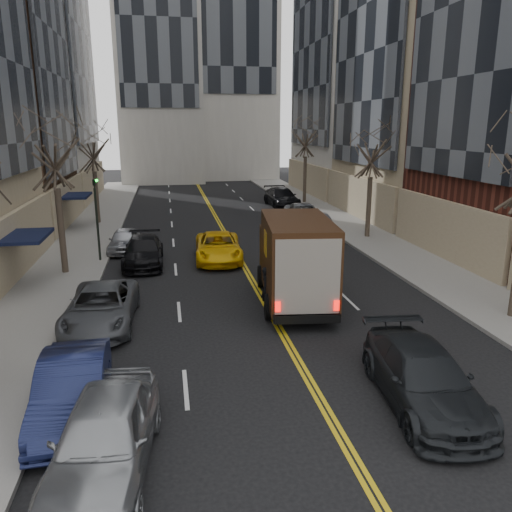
{
  "coord_description": "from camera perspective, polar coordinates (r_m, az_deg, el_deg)",
  "views": [
    {
      "loc": [
        -3.78,
        -4.58,
        7.09
      ],
      "look_at": [
        -0.5,
        13.68,
        2.2
      ],
      "focal_mm": 35.0,
      "sensor_mm": 36.0,
      "label": 1
    }
  ],
  "objects": [
    {
      "name": "sidewalk_left",
      "position": [
        32.77,
        -19.12,
        1.58
      ],
      "size": [
        4.0,
        66.0,
        0.15
      ],
      "primitive_type": "cube",
      "color": "slate",
      "rests_on": "ground"
    },
    {
      "name": "sidewalk_right",
      "position": [
        34.78,
        11.61,
        2.83
      ],
      "size": [
        4.0,
        66.0,
        0.15
      ],
      "primitive_type": "cube",
      "color": "slate",
      "rests_on": "ground"
    },
    {
      "name": "streetwall_right",
      "position": [
        42.69,
        20.12,
        24.76
      ],
      "size": [
        12.26,
        49.0,
        34.0
      ],
      "color": "#4C301E",
      "rests_on": "ground"
    },
    {
      "name": "tree_lf_mid",
      "position": [
        25.09,
        -22.3,
        12.58
      ],
      "size": [
        3.2,
        3.2,
        8.91
      ],
      "color": "#382D23",
      "rests_on": "sidewalk_left"
    },
    {
      "name": "tree_lf_far",
      "position": [
        37.93,
        -18.24,
        12.45
      ],
      "size": [
        3.2,
        3.2,
        8.12
      ],
      "color": "#382D23",
      "rests_on": "sidewalk_left"
    },
    {
      "name": "tree_rt_mid",
      "position": [
        32.15,
        13.17,
        12.75
      ],
      "size": [
        3.2,
        3.2,
        8.32
      ],
      "color": "#382D23",
      "rests_on": "sidewalk_right"
    },
    {
      "name": "tree_rt_far",
      "position": [
        46.32,
        5.74,
        14.27
      ],
      "size": [
        3.2,
        3.2,
        9.11
      ],
      "color": "#382D23",
      "rests_on": "sidewalk_right"
    },
    {
      "name": "traffic_signal",
      "position": [
        27.16,
        -17.78,
        5.02
      ],
      "size": [
        0.29,
        0.26,
        4.7
      ],
      "color": "black",
      "rests_on": "sidewalk_left"
    },
    {
      "name": "ups_truck",
      "position": [
        20.14,
        4.49,
        -0.49
      ],
      "size": [
        3.25,
        6.78,
        3.59
      ],
      "rotation": [
        0.0,
        0.0,
        -0.11
      ],
      "color": "black",
      "rests_on": "ground"
    },
    {
      "name": "observer_sedan",
      "position": [
        13.97,
        18.55,
        -13.02
      ],
      "size": [
        2.63,
        5.4,
        1.51
      ],
      "rotation": [
        0.0,
        0.0,
        -0.1
      ],
      "color": "black",
      "rests_on": "ground"
    },
    {
      "name": "taxi",
      "position": [
        26.88,
        -4.33,
        1.03
      ],
      "size": [
        2.71,
        5.33,
        1.44
      ],
      "primitive_type": "imported",
      "rotation": [
        0.0,
        0.0,
        -0.06
      ],
      "color": "yellow",
      "rests_on": "ground"
    },
    {
      "name": "pedestrian",
      "position": [
        19.67,
        1.23,
        -3.68
      ],
      "size": [
        0.5,
        0.68,
        1.73
      ],
      "primitive_type": "imported",
      "rotation": [
        0.0,
        0.0,
        1.71
      ],
      "color": "black",
      "rests_on": "ground"
    },
    {
      "name": "parked_lf_a",
      "position": [
        11.48,
        -16.88,
        -19.04
      ],
      "size": [
        2.44,
        5.0,
        1.64
      ],
      "primitive_type": "imported",
      "rotation": [
        0.0,
        0.0,
        -0.11
      ],
      "color": "#979A9E",
      "rests_on": "ground"
    },
    {
      "name": "parked_lf_b",
      "position": [
        13.6,
        -20.24,
        -14.01
      ],
      "size": [
        1.79,
        4.63,
        1.5
      ],
      "primitive_type": "imported",
      "rotation": [
        0.0,
        0.0,
        0.04
      ],
      "color": "#13193D",
      "rests_on": "ground"
    },
    {
      "name": "parked_lf_c",
      "position": [
        18.97,
        -17.29,
        -5.57
      ],
      "size": [
        2.54,
        5.21,
        1.43
      ],
      "primitive_type": "imported",
      "rotation": [
        0.0,
        0.0,
        -0.03
      ],
      "color": "#484B4F",
      "rests_on": "ground"
    },
    {
      "name": "parked_lf_d",
      "position": [
        26.56,
        -12.74,
        0.52
      ],
      "size": [
        2.04,
        4.95,
        1.43
      ],
      "primitive_type": "imported",
      "rotation": [
        0.0,
        0.0,
        -0.01
      ],
      "color": "black",
      "rests_on": "ground"
    },
    {
      "name": "parked_lf_e",
      "position": [
        29.68,
        -14.82,
        1.76
      ],
      "size": [
        1.88,
        3.98,
        1.31
      ],
      "primitive_type": "imported",
      "rotation": [
        0.0,
        0.0,
        -0.09
      ],
      "color": "#A9ABB1",
      "rests_on": "ground"
    },
    {
      "name": "parked_rt_a",
      "position": [
        32.12,
        6.9,
        3.33
      ],
      "size": [
        1.84,
        4.77,
        1.55
      ],
      "primitive_type": "imported",
      "rotation": [
        0.0,
        0.0,
        0.04
      ],
      "color": "#46484D",
      "rests_on": "ground"
    },
    {
      "name": "parked_rt_b",
      "position": [
        36.99,
        5.43,
        4.8
      ],
      "size": [
        2.97,
        5.48,
        1.46
      ],
      "primitive_type": "imported",
      "rotation": [
        0.0,
        0.0,
        -0.11
      ],
      "color": "#B3B7BB",
      "rests_on": "ground"
    },
    {
      "name": "parked_rt_c",
      "position": [
        44.73,
        2.95,
        6.7
      ],
      "size": [
        2.54,
        5.78,
        1.65
      ],
      "primitive_type": "imported",
      "rotation": [
        0.0,
        0.0,
        0.04
      ],
      "color": "black",
      "rests_on": "ground"
    }
  ]
}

